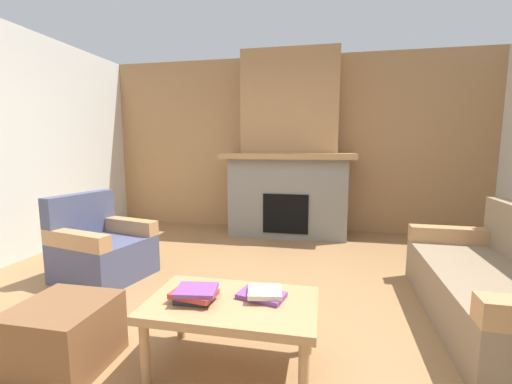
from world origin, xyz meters
The scene contains 9 objects.
ground centered at (0.00, 0.00, 0.00)m, with size 9.00×9.00×0.00m, color olive.
wall_back_wood_panel centered at (0.00, 3.00, 1.35)m, with size 6.00×0.12×2.70m, color #A87A4C.
fireplace centered at (0.00, 2.62, 1.16)m, with size 1.90×0.82×2.70m.
couch centered at (1.83, 0.26, 0.29)m, with size 0.89×1.82×0.85m.
armchair centered at (-1.69, 0.51, 0.29)m, with size 0.91×0.91×0.85m.
coffee_table centered at (0.01, -0.61, 0.38)m, with size 1.00×0.60×0.43m.
ottoman centered at (-1.00, -0.80, 0.20)m, with size 0.52×0.52×0.40m, color brown.
book_stack_near_edge centered at (-0.21, -0.66, 0.47)m, with size 0.28×0.23×0.08m.
book_stack_center centered at (0.18, -0.54, 0.46)m, with size 0.31×0.23×0.06m.
Camera 1 is at (0.52, -2.43, 1.34)m, focal length 23.66 mm.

